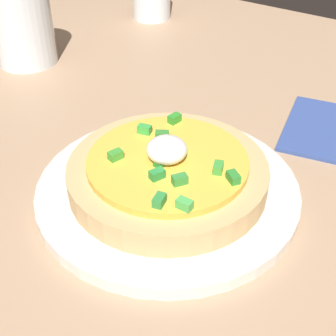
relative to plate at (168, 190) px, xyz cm
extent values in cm
cube|color=tan|center=(-0.04, 9.93, -2.25)|extent=(106.81, 89.88, 3.24)
cylinder|color=silver|center=(0.00, 0.00, 0.00)|extent=(24.68, 24.68, 1.25)
cylinder|color=tan|center=(0.00, 0.00, 1.82)|extent=(18.47, 18.47, 2.39)
cylinder|color=gold|center=(0.00, 0.00, 3.33)|extent=(14.72, 14.72, 0.64)
ellipsoid|color=white|center=(0.32, -0.13, 4.75)|extent=(3.65, 3.65, 2.18)
cube|color=#2C8430|center=(6.36, 0.42, 4.06)|extent=(1.51, 1.40, 0.80)
cube|color=#29873A|center=(0.76, -2.82, 4.06)|extent=(1.22, 1.49, 0.80)
cube|color=#358131|center=(-2.28, 2.40, 4.06)|extent=(1.51, 1.33, 0.80)
cube|color=#24842F|center=(0.43, -1.07, 4.06)|extent=(0.93, 1.36, 0.80)
cube|color=#2E8E2A|center=(-2.97, 5.62, 4.06)|extent=(1.02, 1.40, 0.80)
cube|color=green|center=(4.64, 0.89, 4.06)|extent=(1.20, 1.48, 0.80)
cube|color=#338736|center=(2.75, -2.36, 4.06)|extent=(1.38, 1.51, 0.80)
cube|color=#2D883A|center=(2.83, -5.50, 4.06)|extent=(1.05, 1.42, 0.80)
cube|color=green|center=(-3.94, -2.59, 4.06)|extent=(1.15, 1.46, 0.80)
cube|color=green|center=(4.75, -4.77, 4.06)|extent=(1.29, 0.82, 0.80)
cube|color=green|center=(-4.30, 2.34, 4.06)|extent=(1.42, 1.06, 0.80)
cylinder|color=silver|center=(-33.28, 13.67, 4.75)|extent=(8.34, 8.34, 10.76)
cylinder|color=beige|center=(-33.28, 13.67, 2.72)|extent=(7.34, 7.34, 5.90)
camera|label=1|loc=(19.58, -29.36, 29.38)|focal=51.83mm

